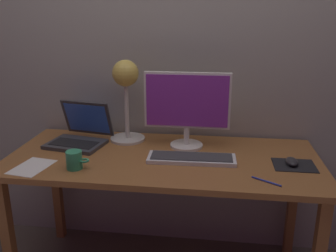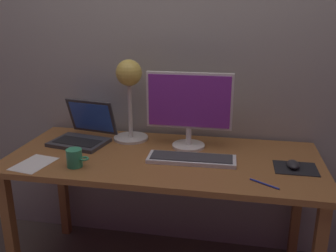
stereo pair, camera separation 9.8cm
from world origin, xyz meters
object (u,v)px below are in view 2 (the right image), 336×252
Objects in this scene: desk_lamp at (129,85)px; pen at (264,184)px; mouse at (293,164)px; coffee_mug at (75,158)px; laptop at (85,130)px; monitor at (189,106)px; keyboard_main at (191,159)px.

pen is (0.73, -0.46, -0.32)m from desk_lamp.
mouse is 0.87× the size of coffee_mug.
desk_lamp reaches higher than laptop.
monitor is 0.65m from coffee_mug.
pen is (0.34, -0.20, -0.01)m from keyboard_main.
monitor is at bearing 0.40° from laptop.
monitor is 4.79× the size of mouse.
monitor is 3.28× the size of pen.
desk_lamp is at bearing 169.45° from monitor.
mouse is 0.25m from pen.
keyboard_main is at bearing 149.86° from pen.
pen is (0.38, -0.39, -0.23)m from monitor.
monitor is at bearing 35.85° from coffee_mug.
desk_lamp is at bearing 70.18° from coffee_mug.
coffee_mug is 0.89m from pen.
desk_lamp is at bearing 146.55° from keyboard_main.
desk_lamp is 3.31× the size of pen.
desk_lamp is (-0.39, 0.26, 0.31)m from keyboard_main.
laptop is 2.48× the size of pen.
coffee_mug is at bearing -109.82° from desk_lamp.
coffee_mug is at bearing -144.15° from monitor.
monitor is 4.15× the size of coffee_mug.
desk_lamp reaches higher than pen.
pen is (0.98, -0.39, -0.06)m from laptop.
monitor reaches higher than laptop.
pen is at bearing -31.93° from desk_lamp.
keyboard_main is at bearing 17.37° from coffee_mug.
coffee_mug reaches higher than mouse.
keyboard_main is (0.04, -0.19, -0.22)m from monitor.
coffee_mug is at bearing -162.63° from keyboard_main.
laptop is 1.06m from pen.
mouse is at bearing -16.13° from desk_lamp.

